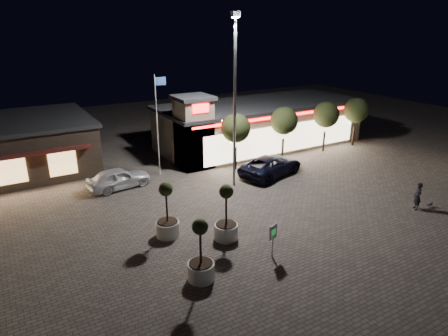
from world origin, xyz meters
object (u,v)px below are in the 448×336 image
white_sedan (119,178)px  valet_sign (273,235)px  pedestrian (418,196)px  pickup_truck (271,165)px  planter_mid (201,261)px  planter_left (167,220)px

white_sedan → valet_sign: valet_sign is taller
white_sedan → pedestrian: 20.86m
valet_sign → pickup_truck: bearing=53.5°
planter_mid → pedestrian: bearing=-1.3°
planter_mid → valet_sign: planter_mid is taller
planter_left → planter_mid: 4.69m
planter_left → planter_mid: (-0.27, -4.68, -0.03)m
planter_left → valet_sign: (3.86, -4.84, 0.29)m
pickup_truck → white_sedan: bearing=57.5°
pickup_truck → pedestrian: 10.97m
pickup_truck → planter_left: planter_left is taller
white_sedan → valet_sign: bearing=-169.0°
white_sedan → planter_mid: 13.17m
pedestrian → valet_sign: 11.70m
planter_left → pedestrian: bearing=-18.0°
pedestrian → planter_mid: 15.83m
pickup_truck → planter_left: bearing=98.6°
white_sedan → pedestrian: size_ratio=2.52×
white_sedan → planter_mid: planter_mid is taller
planter_left → white_sedan: bearing=92.1°
white_sedan → valet_sign: size_ratio=2.49×
pedestrian → valet_sign: valet_sign is taller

